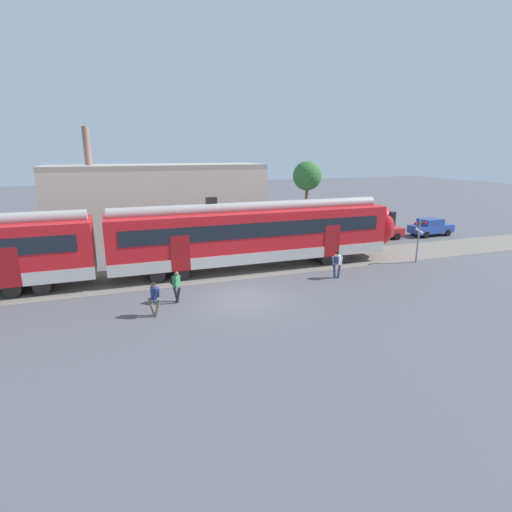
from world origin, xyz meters
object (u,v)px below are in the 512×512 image
object	(u,v)px
parked_car_red	(380,230)
pedestrian_green	(176,284)
pedestrian_white	(337,262)
crossing_signal	(419,234)
parked_car_blue	(431,227)
pedestrian_navy	(154,296)

from	to	relation	value
parked_car_red	pedestrian_green	bearing A→B (deg)	-154.22
pedestrian_white	crossing_signal	size ratio (longest dim) A/B	0.56
pedestrian_white	parked_car_red	bearing A→B (deg)	42.38
pedestrian_green	parked_car_blue	world-z (taller)	pedestrian_green
parked_car_red	crossing_signal	world-z (taller)	crossing_signal
pedestrian_green	parked_car_blue	distance (m)	25.71
pedestrian_green	crossing_signal	xyz separation A→B (m)	(16.65, 1.91, 1.02)
pedestrian_navy	parked_car_red	bearing A→B (deg)	27.73
pedestrian_green	parked_car_red	world-z (taller)	pedestrian_green
pedestrian_green	pedestrian_navy	bearing A→B (deg)	-129.91
parked_car_blue	parked_car_red	bearing A→B (deg)	176.98
parked_car_red	pedestrian_navy	bearing A→B (deg)	-152.27
pedestrian_green	parked_car_blue	xyz separation A→B (m)	(24.15, 8.83, -0.21)
pedestrian_navy	pedestrian_green	size ratio (longest dim) A/B	1.00
parked_car_blue	pedestrian_green	bearing A→B (deg)	-159.91
pedestrian_navy	crossing_signal	xyz separation A→B (m)	(17.85, 3.35, 1.02)
crossing_signal	parked_car_blue	bearing A→B (deg)	42.70
pedestrian_navy	parked_car_blue	size ratio (longest dim) A/B	0.41
pedestrian_navy	pedestrian_white	bearing A→B (deg)	11.36
pedestrian_navy	parked_car_blue	bearing A→B (deg)	22.06
pedestrian_green	parked_car_red	xyz separation A→B (m)	(18.87, 9.11, -0.21)
pedestrian_white	parked_car_blue	bearing A→B (deg)	29.23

